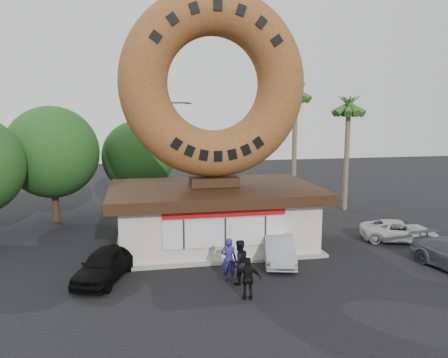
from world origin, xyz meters
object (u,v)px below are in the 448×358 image
donut_shop (214,213)px  person_center (239,262)px  person_left (229,259)px  person_right (248,279)px  giant_donut (214,84)px  car_black (104,265)px  car_white (399,231)px  street_lamp (167,149)px  car_silver (279,249)px

donut_shop → person_center: donut_shop is taller
person_left → person_right: person_left is taller
giant_donut → car_black: size_ratio=2.42×
car_white → person_left: bearing=127.7°
car_black → person_left: bearing=7.8°
person_left → car_black: size_ratio=0.47×
giant_donut → street_lamp: size_ratio=1.23×
car_white → giant_donut: bearing=100.5°
person_center → car_black: 5.90m
giant_donut → car_silver: size_ratio=2.46×
giant_donut → person_center: (0.09, -5.63, -7.76)m
donut_shop → car_silver: donut_shop is taller
person_left → car_white: size_ratio=0.46×
person_center → car_white: 11.17m
street_lamp → person_left: size_ratio=4.17×
street_lamp → car_black: bearing=-104.9°
giant_donut → car_black: giant_donut is taller
giant_donut → person_center: bearing=-89.1°
car_silver → street_lamp: bearing=121.6°
donut_shop → car_silver: bearing=-52.0°
street_lamp → car_white: size_ratio=1.90×
giant_donut → person_center: size_ratio=5.09×
person_center → car_black: person_center is taller
street_lamp → car_black: (-3.75, -14.10, -3.79)m
person_right → car_black: bearing=-14.5°
car_black → car_white: 16.25m
person_left → person_center: person_center is taller
person_right → car_white: (10.32, 5.88, -0.27)m
person_left → car_white: (10.68, 3.83, -0.37)m
donut_shop → car_black: size_ratio=2.75×
donut_shop → person_left: (-0.27, -5.19, -0.81)m
street_lamp → car_silver: (4.47, -13.37, -3.82)m
donut_shop → person_right: bearing=-89.3°
donut_shop → person_right: (0.09, -7.23, -0.91)m
donut_shop → giant_donut: 6.96m
donut_shop → car_black: 7.01m
person_center → donut_shop: bearing=-107.5°
person_center → car_silver: (2.53, 2.26, -0.31)m
car_silver → donut_shop: bearing=141.1°
giant_donut → person_right: (0.09, -7.25, -7.87)m
person_left → car_white: 11.35m
person_left → person_center: bearing=152.0°
donut_shop → street_lamp: 10.54m
street_lamp → person_left: (1.59, -15.21, -3.52)m
person_center → car_silver: person_center is taller
street_lamp → person_right: bearing=-83.6°
person_left → car_white: bearing=-138.2°
person_right → person_left: bearing=-65.7°
person_left → person_right: (0.36, -2.04, -0.10)m
giant_donut → person_center: 9.59m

